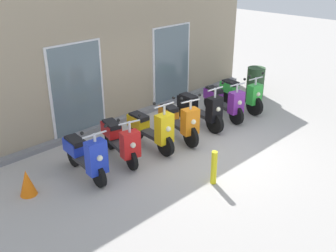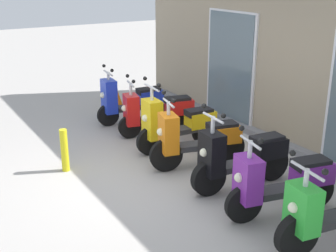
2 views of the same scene
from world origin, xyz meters
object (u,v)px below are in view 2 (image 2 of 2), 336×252
(scooter_purple, at_px, (281,182))
(curb_bollard, at_px, (64,150))
(scooter_blue, at_px, (129,100))
(traffic_cone, at_px, (116,96))
(scooter_yellow, at_px, (176,124))
(scooter_orange, at_px, (197,139))
(scooter_black, at_px, (241,157))
(scooter_red, at_px, (156,112))

(scooter_purple, xyz_separation_m, curb_bollard, (-2.79, -1.92, -0.13))
(scooter_blue, distance_m, scooter_purple, 4.40)
(scooter_purple, relative_size, traffic_cone, 3.02)
(scooter_yellow, relative_size, scooter_orange, 1.00)
(scooter_purple, relative_size, curb_bollard, 2.25)
(scooter_yellow, relative_size, scooter_purple, 1.02)
(scooter_orange, bearing_deg, scooter_yellow, 171.62)
(scooter_black, relative_size, curb_bollard, 2.37)
(scooter_blue, relative_size, traffic_cone, 2.89)
(scooter_blue, xyz_separation_m, scooter_black, (3.51, 0.02, -0.01))
(scooter_yellow, bearing_deg, scooter_purple, -1.57)
(scooter_blue, xyz_separation_m, scooter_purple, (4.40, -0.06, -0.01))
(scooter_blue, xyz_separation_m, scooter_yellow, (1.79, 0.02, -0.00))
(curb_bollard, bearing_deg, scooter_yellow, 84.93)
(scooter_orange, height_order, scooter_purple, scooter_orange)
(scooter_blue, distance_m, scooter_black, 3.51)
(scooter_yellow, height_order, scooter_orange, scooter_yellow)
(scooter_orange, distance_m, curb_bollard, 2.11)
(scooter_yellow, distance_m, curb_bollard, 2.00)
(scooter_red, bearing_deg, scooter_black, -1.55)
(scooter_red, height_order, scooter_yellow, scooter_yellow)
(traffic_cone, bearing_deg, scooter_orange, -5.13)
(scooter_orange, relative_size, curb_bollard, 2.29)
(scooter_orange, xyz_separation_m, scooter_purple, (1.82, 0.05, -0.01))
(scooter_black, height_order, traffic_cone, scooter_black)
(scooter_blue, distance_m, scooter_red, 0.95)
(scooter_yellow, xyz_separation_m, traffic_cone, (-2.95, 0.22, -0.23))
(scooter_black, distance_m, curb_bollard, 2.76)
(scooter_blue, bearing_deg, curb_bollard, -50.75)
(scooter_red, bearing_deg, traffic_cone, 176.19)
(scooter_orange, bearing_deg, scooter_red, 173.18)
(curb_bollard, xyz_separation_m, traffic_cone, (-2.77, 2.21, -0.09))
(scooter_yellow, bearing_deg, scooter_black, 0.29)
(scooter_blue, distance_m, curb_bollard, 2.55)
(scooter_yellow, bearing_deg, traffic_cone, 175.76)
(scooter_purple, bearing_deg, scooter_red, 177.51)
(scooter_blue, xyz_separation_m, scooter_red, (0.95, 0.09, -0.02))
(scooter_black, relative_size, traffic_cone, 3.19)
(scooter_red, xyz_separation_m, traffic_cone, (-2.11, 0.14, -0.21))
(scooter_blue, bearing_deg, scooter_red, 5.66)
(scooter_red, xyz_separation_m, scooter_yellow, (0.84, -0.08, 0.01))
(scooter_black, bearing_deg, scooter_purple, -5.19)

